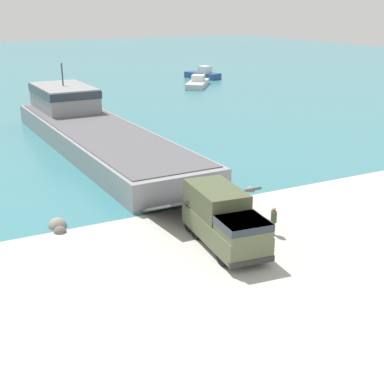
# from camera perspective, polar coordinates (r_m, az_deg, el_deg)

# --- Properties ---
(ground_plane) EXTENTS (240.00, 240.00, 0.00)m
(ground_plane) POSITION_cam_1_polar(r_m,az_deg,el_deg) (33.33, 3.17, -3.58)
(ground_plane) COLOR #B7B5AD
(landing_craft) EXTENTS (8.40, 37.63, 7.00)m
(landing_craft) POSITION_cam_1_polar(r_m,az_deg,el_deg) (53.18, -10.70, 6.73)
(landing_craft) COLOR gray
(landing_craft) RESTS_ON ground_plane
(military_truck) EXTENTS (3.21, 7.08, 3.15)m
(military_truck) POSITION_cam_1_polar(r_m,az_deg,el_deg) (30.10, 3.40, -2.91)
(military_truck) COLOR #566042
(military_truck) RESTS_ON ground_plane
(soldier_on_ramp) EXTENTS (0.38, 0.50, 1.75)m
(soldier_on_ramp) POSITION_cam_1_polar(r_m,az_deg,el_deg) (31.93, 8.71, -2.88)
(soldier_on_ramp) COLOR #3D4C33
(soldier_on_ramp) RESTS_ON ground_plane
(moored_boat_a) EXTENTS (4.86, 7.37, 2.27)m
(moored_boat_a) POSITION_cam_1_polar(r_m,az_deg,el_deg) (101.09, 1.18, 12.44)
(moored_boat_a) COLOR navy
(moored_boat_a) RESTS_ON ground_plane
(moored_boat_b) EXTENTS (7.50, 8.69, 1.87)m
(moored_boat_b) POSITION_cam_1_polar(r_m,az_deg,el_deg) (90.75, 0.61, 11.56)
(moored_boat_b) COLOR #B7BABF
(moored_boat_b) RESTS_ON ground_plane
(shoreline_rock_a) EXTENTS (1.15, 1.15, 1.15)m
(shoreline_rock_a) POSITION_cam_1_polar(r_m,az_deg,el_deg) (34.14, -14.14, -3.60)
(shoreline_rock_a) COLOR gray
(shoreline_rock_a) RESTS_ON ground_plane
(shoreline_rock_b) EXTENTS (0.68, 0.68, 0.68)m
(shoreline_rock_b) POSITION_cam_1_polar(r_m,az_deg,el_deg) (39.64, 6.21, 0.15)
(shoreline_rock_b) COLOR gray
(shoreline_rock_b) RESTS_ON ground_plane
(shoreline_rock_c) EXTENTS (0.79, 0.79, 0.79)m
(shoreline_rock_c) POSITION_cam_1_polar(r_m,az_deg,el_deg) (33.28, -13.89, -4.19)
(shoreline_rock_c) COLOR #66605B
(shoreline_rock_c) RESTS_ON ground_plane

